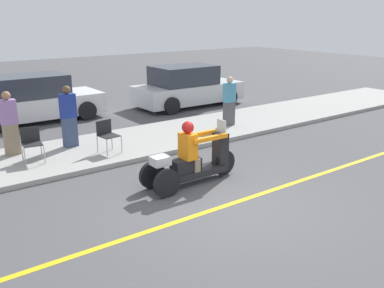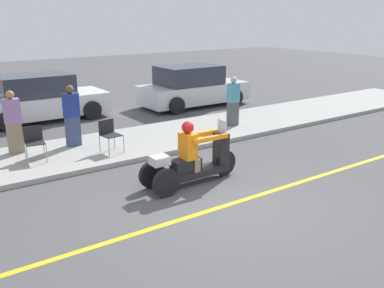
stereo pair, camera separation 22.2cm
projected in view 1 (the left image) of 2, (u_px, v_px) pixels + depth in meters
name	position (u px, v px, depth m)	size (l,w,h in m)	color
ground_plane	(227.00, 205.00, 8.24)	(60.00, 60.00, 0.00)	#4C4C4F
lane_stripe	(231.00, 204.00, 8.30)	(24.00, 0.12, 0.01)	gold
sidewalk_strip	(118.00, 146.00, 11.78)	(28.00, 2.80, 0.12)	#9E9E99
motorcycle_trike	(192.00, 162.00, 9.15)	(2.31, 0.67, 1.41)	black
spectator_end_of_line	(229.00, 102.00, 13.53)	(0.37, 0.22, 1.55)	#515156
spectator_with_child	(69.00, 118.00, 11.30)	(0.41, 0.26, 1.64)	#38476B
spectator_mid_group	(10.00, 124.00, 10.65)	(0.39, 0.23, 1.61)	gray
folding_chair_curbside	(31.00, 141.00, 10.23)	(0.52, 0.52, 0.82)	#A5A8AD
folding_chair_set_back	(107.00, 133.00, 10.90)	(0.52, 0.52, 0.82)	#A5A8AD
parked_car_lot_center	(187.00, 87.00, 16.96)	(4.34, 2.05, 1.60)	silver
parked_car_lot_far	(35.00, 100.00, 14.57)	(4.27, 2.00, 1.58)	silver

